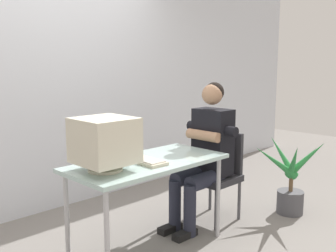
{
  "coord_description": "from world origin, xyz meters",
  "views": [
    {
      "loc": [
        -1.97,
        -2.21,
        1.49
      ],
      "look_at": [
        0.22,
        0.0,
        0.99
      ],
      "focal_mm": 41.5,
      "sensor_mm": 36.0,
      "label": 1
    }
  ],
  "objects_px": {
    "keyboard": "(142,160)",
    "potted_plant": "(291,181)",
    "desk_mug": "(123,152)",
    "person_seated": "(206,151)",
    "office_chair": "(218,171)",
    "desk": "(148,168)",
    "crt_monitor": "(105,141)"
  },
  "relations": [
    {
      "from": "desk",
      "to": "potted_plant",
      "type": "height_order",
      "value": "potted_plant"
    },
    {
      "from": "office_chair",
      "to": "desk_mug",
      "type": "bearing_deg",
      "value": 168.92
    },
    {
      "from": "keyboard",
      "to": "person_seated",
      "type": "height_order",
      "value": "person_seated"
    },
    {
      "from": "crt_monitor",
      "to": "potted_plant",
      "type": "distance_m",
      "value": 2.07
    },
    {
      "from": "office_chair",
      "to": "person_seated",
      "type": "xyz_separation_m",
      "value": [
        -0.19,
        -0.0,
        0.23
      ]
    },
    {
      "from": "potted_plant",
      "to": "desk_mug",
      "type": "height_order",
      "value": "desk_mug"
    },
    {
      "from": "desk",
      "to": "potted_plant",
      "type": "relative_size",
      "value": 1.64
    },
    {
      "from": "keyboard",
      "to": "person_seated",
      "type": "bearing_deg",
      "value": 0.71
    },
    {
      "from": "keyboard",
      "to": "office_chair",
      "type": "xyz_separation_m",
      "value": [
        0.96,
        0.01,
        -0.28
      ]
    },
    {
      "from": "desk_mug",
      "to": "desk",
      "type": "bearing_deg",
      "value": -70.48
    },
    {
      "from": "desk_mug",
      "to": "crt_monitor",
      "type": "bearing_deg",
      "value": -147.38
    },
    {
      "from": "crt_monitor",
      "to": "person_seated",
      "type": "bearing_deg",
      "value": 0.74
    },
    {
      "from": "desk",
      "to": "keyboard",
      "type": "relative_size",
      "value": 2.84
    },
    {
      "from": "keyboard",
      "to": "office_chair",
      "type": "bearing_deg",
      "value": 0.57
    },
    {
      "from": "keyboard",
      "to": "potted_plant",
      "type": "distance_m",
      "value": 1.69
    },
    {
      "from": "keyboard",
      "to": "office_chair",
      "type": "relative_size",
      "value": 0.54
    },
    {
      "from": "keyboard",
      "to": "desk_mug",
      "type": "bearing_deg",
      "value": 97.26
    },
    {
      "from": "desk",
      "to": "keyboard",
      "type": "xyz_separation_m",
      "value": [
        -0.05,
        0.01,
        0.08
      ]
    },
    {
      "from": "desk",
      "to": "crt_monitor",
      "type": "height_order",
      "value": "crt_monitor"
    },
    {
      "from": "potted_plant",
      "to": "crt_monitor",
      "type": "bearing_deg",
      "value": 167.29
    },
    {
      "from": "person_seated",
      "to": "desk_mug",
      "type": "distance_m",
      "value": 0.83
    },
    {
      "from": "office_chair",
      "to": "desk",
      "type": "bearing_deg",
      "value": -178.87
    },
    {
      "from": "keyboard",
      "to": "potted_plant",
      "type": "height_order",
      "value": "potted_plant"
    },
    {
      "from": "desk",
      "to": "crt_monitor",
      "type": "distance_m",
      "value": 0.49
    },
    {
      "from": "desk",
      "to": "desk_mug",
      "type": "distance_m",
      "value": 0.25
    },
    {
      "from": "potted_plant",
      "to": "office_chair",
      "type": "bearing_deg",
      "value": 143.69
    },
    {
      "from": "office_chair",
      "to": "potted_plant",
      "type": "height_order",
      "value": "office_chair"
    },
    {
      "from": "desk_mug",
      "to": "keyboard",
      "type": "bearing_deg",
      "value": -82.74
    },
    {
      "from": "potted_plant",
      "to": "desk_mug",
      "type": "xyz_separation_m",
      "value": [
        -1.6,
        0.64,
        0.45
      ]
    },
    {
      "from": "office_chair",
      "to": "person_seated",
      "type": "bearing_deg",
      "value": -180.0
    },
    {
      "from": "person_seated",
      "to": "desk_mug",
      "type": "relative_size",
      "value": 13.53
    },
    {
      "from": "person_seated",
      "to": "potted_plant",
      "type": "bearing_deg",
      "value": -29.4
    }
  ]
}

